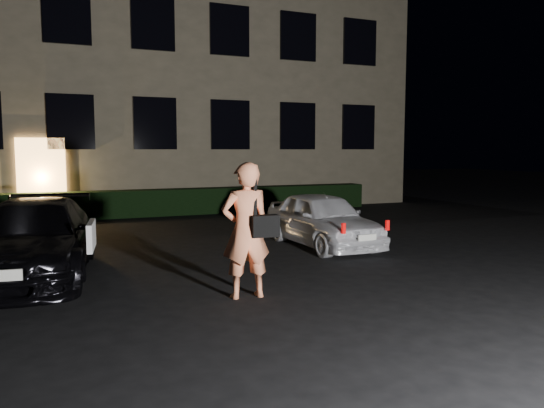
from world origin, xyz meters
name	(u,v)px	position (x,y,z in m)	size (l,w,h in m)	color
ground	(301,298)	(0.00, 0.00, 0.00)	(80.00, 80.00, 0.00)	black
building	(134,51)	(0.00, 14.99, 6.00)	(20.00, 8.11, 12.00)	#665D48
hedge	(160,203)	(0.00, 10.50, 0.42)	(15.00, 0.70, 0.85)	black
sedan	(34,239)	(-3.58, 2.89, 0.65)	(2.42, 4.68, 1.30)	black
hatch	(322,219)	(2.26, 3.56, 0.61)	(1.50, 3.58, 1.21)	white
man	(246,230)	(-0.71, 0.35, 0.99)	(0.81, 0.51, 1.97)	#F78B5C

